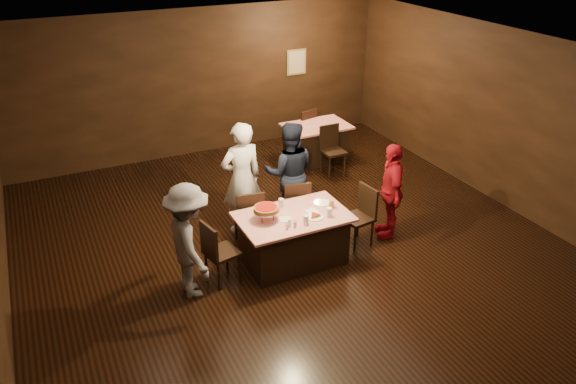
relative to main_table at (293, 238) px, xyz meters
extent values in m
plane|color=black|center=(0.14, -0.35, -0.39)|extent=(10.00, 10.00, 0.00)
cube|color=silver|center=(0.14, -0.35, 2.62)|extent=(8.00, 10.00, 0.04)
cube|color=black|center=(0.14, 4.65, 1.11)|extent=(8.00, 0.04, 3.00)
cube|color=black|center=(4.14, -0.35, 1.11)|extent=(0.04, 10.00, 3.00)
cube|color=tan|center=(2.34, 4.62, 1.31)|extent=(0.46, 0.03, 0.56)
cube|color=beige|center=(2.34, 4.59, 1.31)|extent=(0.38, 0.01, 0.48)
cube|color=#AC0F0B|center=(0.00, 0.00, 0.00)|extent=(1.60, 1.00, 0.77)
cube|color=red|center=(2.08, 3.15, 0.00)|extent=(1.30, 0.90, 0.77)
cube|color=black|center=(-0.40, 0.75, 0.09)|extent=(0.47, 0.47, 0.95)
cube|color=black|center=(0.40, 0.75, 0.09)|extent=(0.50, 0.50, 0.95)
cube|color=black|center=(-1.10, 0.00, 0.09)|extent=(0.50, 0.50, 0.95)
cube|color=black|center=(1.10, 0.00, 0.09)|extent=(0.47, 0.47, 0.95)
cube|color=black|center=(2.08, 2.45, 0.09)|extent=(0.42, 0.42, 0.95)
cube|color=black|center=(2.08, 3.75, 0.09)|extent=(0.50, 0.50, 0.95)
imported|color=silver|center=(-0.33, 1.16, 0.54)|extent=(0.70, 0.48, 1.85)
imported|color=black|center=(0.50, 1.15, 0.48)|extent=(1.03, 0.93, 1.73)
imported|color=slate|center=(-1.57, -0.10, 0.43)|extent=(0.64, 1.07, 1.63)
imported|color=maroon|center=(1.71, 0.04, 0.40)|extent=(0.72, 0.99, 1.56)
cylinder|color=black|center=(-0.40, 0.15, 0.46)|extent=(0.01, 0.01, 0.15)
cylinder|color=black|center=(-0.49, 0.00, 0.46)|extent=(0.01, 0.01, 0.15)
cylinder|color=black|center=(-0.31, 0.00, 0.46)|extent=(0.01, 0.01, 0.15)
cylinder|color=silver|center=(-0.40, 0.05, 0.54)|extent=(0.38, 0.38, 0.01)
cylinder|color=#B27233|center=(-0.40, 0.05, 0.57)|extent=(0.35, 0.35, 0.05)
cylinder|color=#A5140C|center=(-0.40, 0.05, 0.60)|extent=(0.30, 0.30, 0.01)
cylinder|color=white|center=(0.25, -0.18, 0.39)|extent=(0.25, 0.25, 0.01)
cylinder|color=#B27233|center=(0.25, -0.18, 0.42)|extent=(0.18, 0.18, 0.04)
cylinder|color=#A5140C|center=(0.25, -0.18, 0.44)|extent=(0.14, 0.14, 0.01)
cylinder|color=white|center=(0.55, 0.15, 0.39)|extent=(0.25, 0.25, 0.01)
cylinder|color=silver|center=(0.05, -0.30, 0.46)|extent=(0.08, 0.08, 0.14)
cylinder|color=silver|center=(0.45, -0.25, 0.46)|extent=(0.08, 0.08, 0.14)
cylinder|color=#BF7F26|center=(0.60, -0.05, 0.46)|extent=(0.08, 0.08, 0.14)
cylinder|color=silver|center=(-0.05, 0.30, 0.46)|extent=(0.08, 0.08, 0.14)
cylinder|color=silver|center=(-0.18, -0.25, 0.43)|extent=(0.04, 0.04, 0.08)
cylinder|color=silver|center=(-0.18, -0.25, 0.47)|extent=(0.05, 0.05, 0.02)
cylinder|color=silver|center=(-0.12, -0.30, 0.43)|extent=(0.04, 0.04, 0.08)
cylinder|color=silver|center=(-0.12, -0.30, 0.47)|extent=(0.05, 0.05, 0.02)
cylinder|color=silver|center=(-0.24, -0.30, 0.43)|extent=(0.04, 0.04, 0.08)
cylinder|color=silver|center=(-0.24, -0.30, 0.47)|extent=(0.05, 0.05, 0.02)
cube|color=white|center=(0.30, 0.00, 0.39)|extent=(0.19, 0.19, 0.01)
cube|color=white|center=(-0.15, -0.05, 0.39)|extent=(0.21, 0.21, 0.01)
camera|label=1|loc=(-3.11, -6.29, 4.34)|focal=35.00mm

